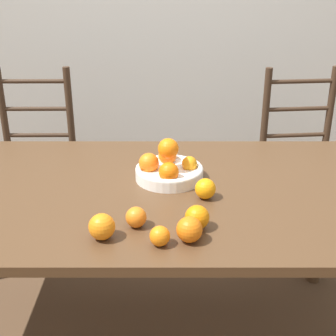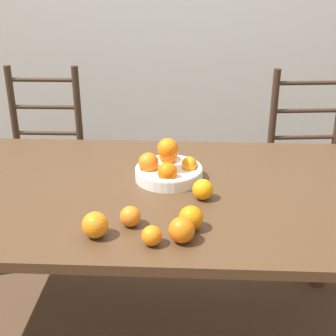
{
  "view_description": "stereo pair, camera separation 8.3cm",
  "coord_description": "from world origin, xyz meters",
  "px_view_note": "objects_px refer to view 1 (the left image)",
  "views": [
    {
      "loc": [
        0.12,
        -1.61,
        1.55
      ],
      "look_at": [
        0.13,
        0.0,
        0.84
      ],
      "focal_mm": 50.0,
      "sensor_mm": 36.0,
      "label": 1
    },
    {
      "loc": [
        0.21,
        -1.61,
        1.55
      ],
      "look_at": [
        0.13,
        0.0,
        0.84
      ],
      "focal_mm": 50.0,
      "sensor_mm": 36.0,
      "label": 2
    }
  ],
  "objects_px": {
    "fruit_bowl": "(167,167)",
    "orange_loose_3": "(135,217)",
    "orange_loose_0": "(159,236)",
    "orange_loose_5": "(101,227)",
    "orange_loose_1": "(196,217)",
    "orange_loose_2": "(188,229)",
    "chair_right": "(299,168)",
    "chair_left": "(35,168)",
    "orange_loose_4": "(204,189)"
  },
  "relations": [
    {
      "from": "fruit_bowl",
      "to": "orange_loose_3",
      "type": "distance_m",
      "value": 0.39
    },
    {
      "from": "orange_loose_0",
      "to": "orange_loose_5",
      "type": "distance_m",
      "value": 0.18
    },
    {
      "from": "fruit_bowl",
      "to": "orange_loose_0",
      "type": "relative_size",
      "value": 4.26
    },
    {
      "from": "orange_loose_1",
      "to": "orange_loose_2",
      "type": "bearing_deg",
      "value": -110.21
    },
    {
      "from": "orange_loose_2",
      "to": "orange_loose_0",
      "type": "bearing_deg",
      "value": -165.86
    },
    {
      "from": "orange_loose_2",
      "to": "orange_loose_5",
      "type": "xyz_separation_m",
      "value": [
        -0.27,
        0.02,
        0.0
      ]
    },
    {
      "from": "orange_loose_2",
      "to": "chair_right",
      "type": "xyz_separation_m",
      "value": [
        0.69,
        1.2,
        -0.32
      ]
    },
    {
      "from": "orange_loose_0",
      "to": "orange_loose_3",
      "type": "bearing_deg",
      "value": 125.55
    },
    {
      "from": "orange_loose_3",
      "to": "orange_loose_5",
      "type": "distance_m",
      "value": 0.12
    },
    {
      "from": "orange_loose_0",
      "to": "chair_left",
      "type": "xyz_separation_m",
      "value": [
        -0.73,
        1.22,
        -0.31
      ]
    },
    {
      "from": "orange_loose_0",
      "to": "orange_loose_1",
      "type": "relative_size",
      "value": 0.79
    },
    {
      "from": "orange_loose_3",
      "to": "orange_loose_0",
      "type": "bearing_deg",
      "value": -54.45
    },
    {
      "from": "orange_loose_0",
      "to": "orange_loose_5",
      "type": "relative_size",
      "value": 0.76
    },
    {
      "from": "orange_loose_1",
      "to": "orange_loose_2",
      "type": "xyz_separation_m",
      "value": [
        -0.03,
        -0.08,
        0.0
      ]
    },
    {
      "from": "chair_left",
      "to": "orange_loose_1",
      "type": "bearing_deg",
      "value": -53.67
    },
    {
      "from": "orange_loose_2",
      "to": "orange_loose_3",
      "type": "distance_m",
      "value": 0.19
    },
    {
      "from": "orange_loose_4",
      "to": "orange_loose_3",
      "type": "bearing_deg",
      "value": -139.98
    },
    {
      "from": "fruit_bowl",
      "to": "orange_loose_2",
      "type": "distance_m",
      "value": 0.46
    },
    {
      "from": "fruit_bowl",
      "to": "orange_loose_2",
      "type": "xyz_separation_m",
      "value": [
        0.06,
        -0.46,
        -0.01
      ]
    },
    {
      "from": "fruit_bowl",
      "to": "orange_loose_3",
      "type": "height_order",
      "value": "fruit_bowl"
    },
    {
      "from": "orange_loose_1",
      "to": "orange_loose_5",
      "type": "bearing_deg",
      "value": -168.42
    },
    {
      "from": "orange_loose_3",
      "to": "orange_loose_5",
      "type": "height_order",
      "value": "orange_loose_5"
    },
    {
      "from": "orange_loose_4",
      "to": "orange_loose_5",
      "type": "height_order",
      "value": "orange_loose_5"
    },
    {
      "from": "orange_loose_0",
      "to": "chair_left",
      "type": "relative_size",
      "value": 0.06
    },
    {
      "from": "orange_loose_1",
      "to": "chair_left",
      "type": "height_order",
      "value": "chair_left"
    },
    {
      "from": "orange_loose_1",
      "to": "orange_loose_4",
      "type": "xyz_separation_m",
      "value": [
        0.04,
        0.21,
        -0.0
      ]
    },
    {
      "from": "orange_loose_2",
      "to": "orange_loose_5",
      "type": "bearing_deg",
      "value": 176.8
    },
    {
      "from": "fruit_bowl",
      "to": "chair_right",
      "type": "distance_m",
      "value": 1.11
    },
    {
      "from": "chair_left",
      "to": "fruit_bowl",
      "type": "bearing_deg",
      "value": -45.21
    },
    {
      "from": "orange_loose_5",
      "to": "orange_loose_0",
      "type": "bearing_deg",
      "value": -11.9
    },
    {
      "from": "fruit_bowl",
      "to": "chair_right",
      "type": "xyz_separation_m",
      "value": [
        0.75,
        0.74,
        -0.33
      ]
    },
    {
      "from": "chair_right",
      "to": "chair_left",
      "type": "bearing_deg",
      "value": 174.27
    },
    {
      "from": "orange_loose_5",
      "to": "chair_left",
      "type": "distance_m",
      "value": 1.34
    },
    {
      "from": "orange_loose_3",
      "to": "chair_right",
      "type": "relative_size",
      "value": 0.07
    },
    {
      "from": "orange_loose_0",
      "to": "orange_loose_1",
      "type": "height_order",
      "value": "orange_loose_1"
    },
    {
      "from": "orange_loose_1",
      "to": "orange_loose_4",
      "type": "height_order",
      "value": "orange_loose_1"
    },
    {
      "from": "orange_loose_3",
      "to": "orange_loose_4",
      "type": "bearing_deg",
      "value": 40.02
    },
    {
      "from": "chair_left",
      "to": "chair_right",
      "type": "distance_m",
      "value": 1.51
    },
    {
      "from": "orange_loose_1",
      "to": "orange_loose_5",
      "type": "relative_size",
      "value": 0.95
    },
    {
      "from": "orange_loose_5",
      "to": "orange_loose_1",
      "type": "bearing_deg",
      "value": 11.58
    },
    {
      "from": "orange_loose_4",
      "to": "chair_left",
      "type": "distance_m",
      "value": 1.31
    },
    {
      "from": "orange_loose_2",
      "to": "orange_loose_5",
      "type": "height_order",
      "value": "orange_loose_5"
    },
    {
      "from": "orange_loose_2",
      "to": "chair_right",
      "type": "relative_size",
      "value": 0.08
    },
    {
      "from": "fruit_bowl",
      "to": "orange_loose_3",
      "type": "bearing_deg",
      "value": -105.87
    },
    {
      "from": "fruit_bowl",
      "to": "chair_right",
      "type": "height_order",
      "value": "chair_right"
    },
    {
      "from": "orange_loose_3",
      "to": "orange_loose_4",
      "type": "height_order",
      "value": "orange_loose_4"
    },
    {
      "from": "orange_loose_1",
      "to": "orange_loose_3",
      "type": "height_order",
      "value": "orange_loose_1"
    },
    {
      "from": "orange_loose_0",
      "to": "orange_loose_5",
      "type": "height_order",
      "value": "orange_loose_5"
    },
    {
      "from": "fruit_bowl",
      "to": "orange_loose_4",
      "type": "distance_m",
      "value": 0.22
    },
    {
      "from": "orange_loose_1",
      "to": "orange_loose_3",
      "type": "bearing_deg",
      "value": 176.8
    }
  ]
}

